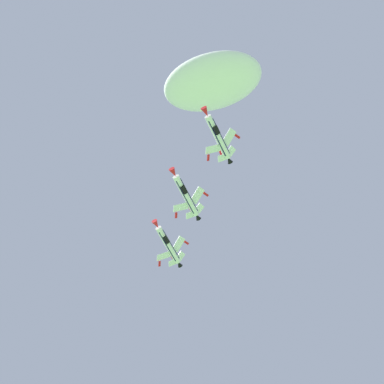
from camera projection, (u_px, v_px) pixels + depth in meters
The scene contains 4 objects.
cloud_high_distant at pixel (212, 82), 276.46m from camera, with size 41.84×24.51×15.89m, color white.
fighter_jet_lead at pixel (217, 136), 159.25m from camera, with size 9.05×15.93×5.67m.
fighter_jet_left_wing at pixel (186, 195), 165.20m from camera, with size 9.38×15.93×5.38m.
fighter_jet_right_wing at pixel (168, 244), 176.54m from camera, with size 8.97×15.93×5.78m.
Camera 1 is at (0.46, -3.84, 1.56)m, focal length 62.00 mm.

